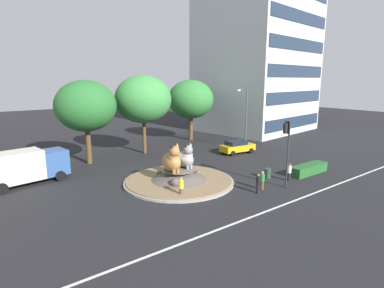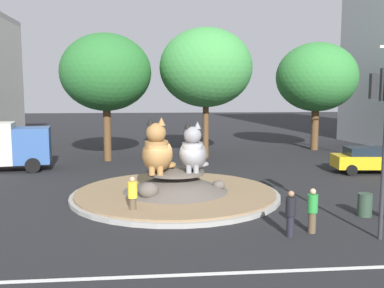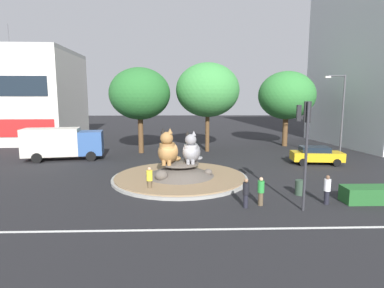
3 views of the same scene
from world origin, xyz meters
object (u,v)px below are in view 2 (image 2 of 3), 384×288
Objects in this scene: broadleaf_tree_behind_island at (206,68)px; traffic_light_mast at (383,116)px; hatchback_near_shophouse at (369,159)px; pedestrian_black_shirt at (291,213)px; second_tree_near_tower at (106,73)px; pedestrian_yellow_shirt at (133,196)px; pedestrian_green_shirt at (312,210)px; litter_bin at (365,205)px; third_tree_left at (317,77)px; cat_statue_tabby at (157,152)px; cat_statue_grey at (193,152)px.

traffic_light_mast is at bearing -79.11° from broadleaf_tree_behind_island.
pedestrian_black_shirt is at bearing -122.30° from hatchback_near_shophouse.
second_tree_near_tower reaches higher than pedestrian_yellow_shirt.
pedestrian_green_shirt is 1.74× the size of litter_bin.
second_tree_near_tower is (-7.05, -0.71, -0.40)m from broadleaf_tree_behind_island.
third_tree_left reaches higher than litter_bin.
pedestrian_green_shirt is 0.99× the size of pedestrian_black_shirt.
cat_statue_tabby is 1.60× the size of pedestrian_black_shirt.
pedestrian_green_shirt is 0.94m from pedestrian_black_shirt.
pedestrian_black_shirt reaches higher than pedestrian_yellow_shirt.
third_tree_left is 5.66× the size of pedestrian_green_shirt.
pedestrian_green_shirt is 12.82m from hatchback_near_shophouse.
third_tree_left is at bearing -54.64° from pedestrian_green_shirt.
third_tree_left reaches higher than second_tree_near_tower.
cat_statue_grey is at bearing -66.19° from pedestrian_black_shirt.
cat_statue_tabby is 13.15m from broadleaf_tree_behind_island.
cat_statue_grey is 0.41× the size of traffic_light_mast.
broadleaf_tree_behind_island is (2.06, 11.53, 4.50)m from cat_statue_grey.
pedestrian_black_shirt is at bearing -87.96° from broadleaf_tree_behind_island.
second_tree_near_tower is 17.20m from third_tree_left.
pedestrian_green_shirt reaches higher than litter_bin.
second_tree_near_tower reaches higher than pedestrian_green_shirt.
broadleaf_tree_behind_island is 12.69m from hatchback_near_shophouse.
cat_statue_grey reaches higher than litter_bin.
hatchback_near_shophouse is at bearing 120.25° from cat_statue_grey.
pedestrian_green_shirt is (3.57, -5.69, -1.23)m from cat_statue_grey.
cat_statue_tabby is 0.27× the size of broadleaf_tree_behind_island.
traffic_light_mast is at bearing 55.04° from cat_statue_tabby.
pedestrian_green_shirt is at bearing -159.66° from pedestrian_black_shirt.
cat_statue_grey is 2.57× the size of litter_bin.
cat_statue_tabby is at bearing 155.54° from litter_bin.
broadleaf_tree_behind_island is at bearing 105.58° from litter_bin.
broadleaf_tree_behind_island is at bearing 168.17° from cat_statue_tabby.
broadleaf_tree_behind_island is at bearing 21.72° from traffic_light_mast.
pedestrian_yellow_shirt is at bearing -144.79° from hatchback_near_shophouse.
broadleaf_tree_behind_island is at bearing 148.58° from hatchback_near_shophouse.
cat_statue_tabby is 13.73m from hatchback_near_shophouse.
litter_bin is (0.86, 2.49, -3.63)m from traffic_light_mast.
broadleaf_tree_behind_island reaches higher than pedestrian_black_shirt.
traffic_light_mast is 3.58× the size of pedestrian_green_shirt.
pedestrian_yellow_shirt is (-5.36, 2.95, -0.02)m from pedestrian_black_shirt.
broadleaf_tree_behind_island reaches higher than cat_statue_grey.
cat_statue_tabby is 7.63m from pedestrian_green_shirt.
cat_statue_grey is at bearing -151.29° from hatchback_near_shophouse.
broadleaf_tree_behind_island is 17.18m from litter_bin.
cat_statue_tabby is at bearing 60.25° from traffic_light_mast.
hatchback_near_shophouse is at bearing -20.90° from second_tree_near_tower.
pedestrian_green_shirt is (5.22, -5.41, -1.31)m from cat_statue_tabby.
pedestrian_yellow_shirt is 9.10m from litter_bin.
broadleaf_tree_behind_island is 7.09m from second_tree_near_tower.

